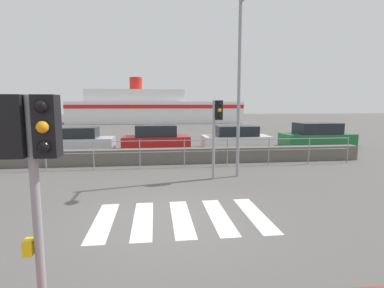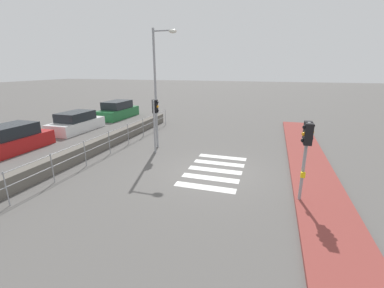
{
  "view_description": "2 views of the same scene",
  "coord_description": "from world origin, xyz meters",
  "px_view_note": "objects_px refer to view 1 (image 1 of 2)",
  "views": [
    {
      "loc": [
        -0.29,
        -6.78,
        2.66
      ],
      "look_at": [
        0.8,
        2.0,
        1.5
      ],
      "focal_mm": 28.0,
      "sensor_mm": 36.0,
      "label": 1
    },
    {
      "loc": [
        -10.17,
        -2.18,
        4.39
      ],
      "look_at": [
        0.07,
        1.0,
        1.2
      ],
      "focal_mm": 24.0,
      "sensor_mm": 36.0,
      "label": 2
    }
  ],
  "objects_px": {
    "parked_car_silver": "(73,141)",
    "parked_car_red": "(156,139)",
    "traffic_light_near": "(32,151)",
    "ferry_boat": "(153,109)",
    "parked_car_green": "(317,136)",
    "streetlamp": "(241,68)",
    "traffic_light_far": "(217,122)",
    "parked_car_white": "(236,139)"
  },
  "relations": [
    {
      "from": "parked_car_silver",
      "to": "parked_car_white",
      "type": "relative_size",
      "value": 1.11
    },
    {
      "from": "streetlamp",
      "to": "ferry_boat",
      "type": "xyz_separation_m",
      "value": [
        -3.35,
        34.65,
        -1.86
      ]
    },
    {
      "from": "traffic_light_far",
      "to": "streetlamp",
      "type": "height_order",
      "value": "streetlamp"
    },
    {
      "from": "traffic_light_far",
      "to": "parked_car_white",
      "type": "bearing_deg",
      "value": 69.72
    },
    {
      "from": "ferry_boat",
      "to": "traffic_light_near",
      "type": "bearing_deg",
      "value": -91.41
    },
    {
      "from": "ferry_boat",
      "to": "parked_car_green",
      "type": "relative_size",
      "value": 5.58
    },
    {
      "from": "streetlamp",
      "to": "parked_car_white",
      "type": "distance_m",
      "value": 8.45
    },
    {
      "from": "traffic_light_near",
      "to": "traffic_light_far",
      "type": "relative_size",
      "value": 0.98
    },
    {
      "from": "ferry_boat",
      "to": "parked_car_green",
      "type": "height_order",
      "value": "ferry_boat"
    },
    {
      "from": "parked_car_silver",
      "to": "streetlamp",
      "type": "bearing_deg",
      "value": -44.07
    },
    {
      "from": "streetlamp",
      "to": "parked_car_green",
      "type": "relative_size",
      "value": 1.43
    },
    {
      "from": "ferry_boat",
      "to": "parked_car_white",
      "type": "height_order",
      "value": "ferry_boat"
    },
    {
      "from": "parked_car_silver",
      "to": "ferry_boat",
      "type": "bearing_deg",
      "value": 80.77
    },
    {
      "from": "traffic_light_near",
      "to": "traffic_light_far",
      "type": "bearing_deg",
      "value": 63.1
    },
    {
      "from": "streetlamp",
      "to": "ferry_boat",
      "type": "bearing_deg",
      "value": 95.53
    },
    {
      "from": "parked_car_red",
      "to": "parked_car_white",
      "type": "height_order",
      "value": "parked_car_red"
    },
    {
      "from": "ferry_boat",
      "to": "parked_car_red",
      "type": "bearing_deg",
      "value": -89.21
    },
    {
      "from": "parked_car_green",
      "to": "ferry_boat",
      "type": "bearing_deg",
      "value": 111.37
    },
    {
      "from": "parked_car_silver",
      "to": "parked_car_green",
      "type": "xyz_separation_m",
      "value": [
        15.03,
        0.0,
        0.06
      ]
    },
    {
      "from": "traffic_light_far",
      "to": "parked_car_red",
      "type": "height_order",
      "value": "traffic_light_far"
    },
    {
      "from": "traffic_light_near",
      "to": "ferry_boat",
      "type": "height_order",
      "value": "ferry_boat"
    },
    {
      "from": "streetlamp",
      "to": "parked_car_white",
      "type": "relative_size",
      "value": 1.54
    },
    {
      "from": "traffic_light_near",
      "to": "traffic_light_far",
      "type": "height_order",
      "value": "traffic_light_far"
    },
    {
      "from": "streetlamp",
      "to": "parked_car_red",
      "type": "relative_size",
      "value": 1.59
    },
    {
      "from": "ferry_boat",
      "to": "parked_car_silver",
      "type": "xyz_separation_m",
      "value": [
        -4.41,
        -27.13,
        -1.48
      ]
    },
    {
      "from": "parked_car_red",
      "to": "ferry_boat",
      "type": "bearing_deg",
      "value": 90.79
    },
    {
      "from": "parked_car_red",
      "to": "streetlamp",
      "type": "bearing_deg",
      "value": -68.36
    },
    {
      "from": "parked_car_silver",
      "to": "traffic_light_near",
      "type": "bearing_deg",
      "value": -76.87
    },
    {
      "from": "traffic_light_far",
      "to": "streetlamp",
      "type": "bearing_deg",
      "value": 5.39
    },
    {
      "from": "streetlamp",
      "to": "parked_car_red",
      "type": "distance_m",
      "value": 8.73
    },
    {
      "from": "traffic_light_near",
      "to": "parked_car_white",
      "type": "distance_m",
      "value": 15.91
    },
    {
      "from": "traffic_light_near",
      "to": "parked_car_green",
      "type": "xyz_separation_m",
      "value": [
        11.64,
        14.52,
        -1.51
      ]
    },
    {
      "from": "ferry_boat",
      "to": "parked_car_red",
      "type": "height_order",
      "value": "ferry_boat"
    },
    {
      "from": "traffic_light_far",
      "to": "ferry_boat",
      "type": "height_order",
      "value": "ferry_boat"
    },
    {
      "from": "traffic_light_near",
      "to": "streetlamp",
      "type": "bearing_deg",
      "value": 57.98
    },
    {
      "from": "parked_car_silver",
      "to": "parked_car_red",
      "type": "distance_m",
      "value": 4.78
    },
    {
      "from": "traffic_light_near",
      "to": "parked_car_silver",
      "type": "distance_m",
      "value": 14.99
    },
    {
      "from": "parked_car_silver",
      "to": "parked_car_green",
      "type": "distance_m",
      "value": 15.03
    },
    {
      "from": "streetlamp",
      "to": "parked_car_green",
      "type": "distance_m",
      "value": 10.95
    },
    {
      "from": "streetlamp",
      "to": "parked_car_white",
      "type": "height_order",
      "value": "streetlamp"
    },
    {
      "from": "ferry_boat",
      "to": "parked_car_silver",
      "type": "relative_size",
      "value": 5.39
    },
    {
      "from": "parked_car_white",
      "to": "parked_car_red",
      "type": "bearing_deg",
      "value": 180.0
    }
  ]
}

